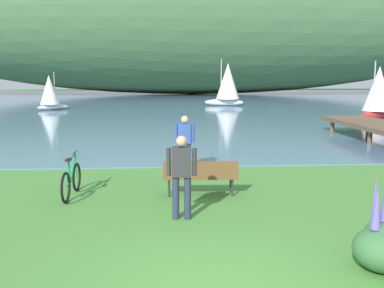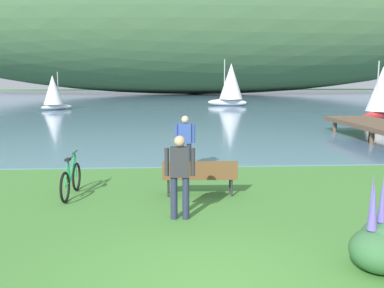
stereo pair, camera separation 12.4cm
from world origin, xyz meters
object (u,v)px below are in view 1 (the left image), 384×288
Objects in this scene: park_bench_near_camera at (201,175)px; sailboat_mid_bay at (378,92)px; sailboat_nearest_to_shore at (50,92)px; person_on_the_grass at (182,172)px; sailboat_toward_hillside at (227,84)px; person_at_shoreline at (185,140)px; bicycle_leaning_near_bench at (71,180)px.

park_bench_near_camera is 0.47× the size of sailboat_mid_bay.
sailboat_mid_bay is (24.05, -9.89, 0.28)m from sailboat_nearest_to_shore.
sailboat_mid_bay reaches higher than person_on_the_grass.
sailboat_toward_hillside reaches higher than sailboat_nearest_to_shore.
person_at_shoreline is 20.26m from sailboat_mid_bay.
person_at_shoreline is (-0.24, 2.65, 0.46)m from park_bench_near_camera.
sailboat_mid_bay is 0.85× the size of sailboat_toward_hillside.
sailboat_toward_hillside reaches higher than person_on_the_grass.
park_bench_near_camera is 1.02× the size of bicycle_leaning_near_bench.
bicycle_leaning_near_bench is 24.08m from sailboat_mid_bay.
person_on_the_grass is 0.38× the size of sailboat_toward_hillside.
sailboat_nearest_to_shore is 16.67m from sailboat_toward_hillside.
bicycle_leaning_near_bench is at bearing 144.81° from person_on_the_grass.
person_at_shoreline reaches higher than bicycle_leaning_near_bench.
sailboat_toward_hillside is (-7.98, 14.27, 0.33)m from sailboat_mid_bay.
park_bench_near_camera is 1.82m from person_on_the_grass.
person_at_shoreline is 26.86m from sailboat_nearest_to_shore.
bicycle_leaning_near_bench is at bearing -105.17° from sailboat_toward_hillside.
person_on_the_grass is 34.06m from sailboat_toward_hillside.
bicycle_leaning_near_bench is 0.46× the size of sailboat_mid_bay.
sailboat_nearest_to_shore is at bearing 112.65° from person_at_shoreline.
sailboat_toward_hillside reaches higher than sailboat_mid_bay.
sailboat_nearest_to_shore is (-7.48, 27.30, 1.18)m from bicycle_leaning_near_bench.
park_bench_near_camera is 1.06× the size of person_on_the_grass.
bicycle_leaning_near_bench is 3.86m from person_at_shoreline.
park_bench_near_camera is 32.33m from sailboat_toward_hillside.
park_bench_near_camera is at bearing 72.42° from person_on_the_grass.
sailboat_toward_hillside is at bearing 80.22° from park_bench_near_camera.
person_at_shoreline is at bearing 95.20° from park_bench_near_camera.
park_bench_near_camera is at bearing -127.51° from sailboat_mid_bay.
sailboat_toward_hillside is at bearing 79.81° from person_on_the_grass.
person_at_shoreline reaches higher than park_bench_near_camera.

